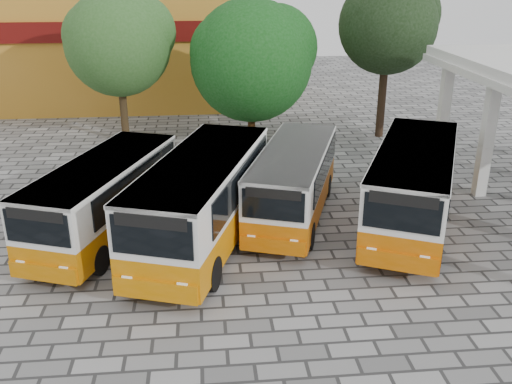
{
  "coord_description": "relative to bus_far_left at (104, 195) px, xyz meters",
  "views": [
    {
      "loc": [
        -3.55,
        -14.9,
        8.94
      ],
      "look_at": [
        -1.74,
        3.62,
        1.5
      ],
      "focal_mm": 40.0,
      "sensor_mm": 36.0,
      "label": 1
    }
  ],
  "objects": [
    {
      "name": "ground",
      "position": [
        6.98,
        -3.66,
        -1.58
      ],
      "size": [
        90.0,
        90.0,
        0.0
      ],
      "primitive_type": "plane",
      "color": "#5F5F5F",
      "rests_on": "ground"
    },
    {
      "name": "shophouse_block",
      "position": [
        -4.02,
        22.33,
        2.58
      ],
      "size": [
        20.4,
        10.4,
        8.3
      ],
      "color": "#BC7D21",
      "rests_on": "ground"
    },
    {
      "name": "bus_far_left",
      "position": [
        0.0,
        0.0,
        0.0
      ],
      "size": [
        4.75,
        8.11,
        2.74
      ],
      "rotation": [
        0.0,
        0.0,
        -0.35
      ],
      "color": "#BA6500",
      "rests_on": "ground"
    },
    {
      "name": "bus_centre_left",
      "position": [
        3.37,
        -0.95,
        0.2
      ],
      "size": [
        5.16,
        9.09,
        3.08
      ],
      "rotation": [
        0.0,
        0.0,
        -0.32
      ],
      "color": "#C06B00",
      "rests_on": "ground"
    },
    {
      "name": "bus_centre_right",
      "position": [
        6.75,
        1.01,
        -0.03
      ],
      "size": [
        4.55,
        7.92,
        2.68
      ],
      "rotation": [
        0.0,
        0.0,
        -0.33
      ],
      "color": "#BA5600",
      "rests_on": "ground"
    },
    {
      "name": "bus_far_right",
      "position": [
        10.85,
        -0.26,
        0.15
      ],
      "size": [
        5.79,
        8.93,
        3.0
      ],
      "rotation": [
        0.0,
        0.0,
        -0.44
      ],
      "color": "#C05800",
      "rests_on": "ground"
    },
    {
      "name": "tree_left",
      "position": [
        -0.65,
        12.03,
        3.77
      ],
      "size": [
        5.7,
        5.43,
        7.89
      ],
      "color": "#3F2E1A",
      "rests_on": "ground"
    },
    {
      "name": "tree_middle",
      "position": [
        6.17,
        11.21,
        2.95
      ],
      "size": [
        6.63,
        6.32,
        7.48
      ],
      "color": "#40240F",
      "rests_on": "ground"
    },
    {
      "name": "tree_right",
      "position": [
        13.36,
        11.51,
        4.59
      ],
      "size": [
        5.4,
        5.14,
        8.59
      ],
      "color": "#342317",
      "rests_on": "ground"
    }
  ]
}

